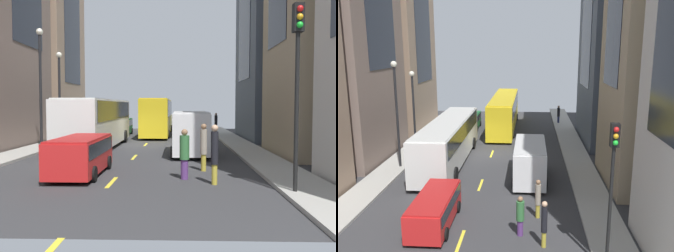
{
  "view_description": "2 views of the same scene",
  "coord_description": "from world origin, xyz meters",
  "views": [
    {
      "loc": [
        2.62,
        -27.97,
        2.91
      ],
      "look_at": [
        1.63,
        1.83,
        1.32
      ],
      "focal_mm": 39.79,
      "sensor_mm": 36.0,
      "label": 1
    },
    {
      "loc": [
        3.18,
        -29.21,
        8.98
      ],
      "look_at": [
        0.98,
        3.3,
        1.7
      ],
      "focal_mm": 38.66,
      "sensor_mm": 36.0,
      "label": 2
    }
  ],
  "objects": [
    {
      "name": "ground_plane",
      "position": [
        0.0,
        0.0,
        0.0
      ],
      "size": [
        40.11,
        40.11,
        0.0
      ],
      "primitive_type": "plane",
      "color": "#333335"
    },
    {
      "name": "sidewalk_west",
      "position": [
        -7.01,
        0.0,
        0.07
      ],
      "size": [
        2.1,
        44.0,
        0.15
      ],
      "primitive_type": "cube",
      "color": "#9E9B93",
      "rests_on": "ground"
    },
    {
      "name": "sidewalk_east",
      "position": [
        7.01,
        0.0,
        0.07
      ],
      "size": [
        2.1,
        44.0,
        0.15
      ],
      "primitive_type": "cube",
      "color": "#9E9B93",
      "rests_on": "ground"
    },
    {
      "name": "lane_stripe_1",
      "position": [
        0.0,
        -14.0,
        0.01
      ],
      "size": [
        0.16,
        2.0,
        0.01
      ],
      "primitive_type": "cube",
      "color": "yellow",
      "rests_on": "ground"
    },
    {
      "name": "lane_stripe_2",
      "position": [
        0.0,
        -7.0,
        0.01
      ],
      "size": [
        0.16,
        2.0,
        0.01
      ],
      "primitive_type": "cube",
      "color": "yellow",
      "rests_on": "ground"
    },
    {
      "name": "lane_stripe_3",
      "position": [
        0.0,
        0.0,
        0.01
      ],
      "size": [
        0.16,
        2.0,
        0.01
      ],
      "primitive_type": "cube",
      "color": "yellow",
      "rests_on": "ground"
    },
    {
      "name": "lane_stripe_4",
      "position": [
        0.0,
        7.0,
        0.01
      ],
      "size": [
        0.16,
        2.0,
        0.01
      ],
      "primitive_type": "cube",
      "color": "yellow",
      "rests_on": "ground"
    },
    {
      "name": "lane_stripe_5",
      "position": [
        0.0,
        14.0,
        0.01
      ],
      "size": [
        0.16,
        2.0,
        0.01
      ],
      "primitive_type": "cube",
      "color": "yellow",
      "rests_on": "ground"
    },
    {
      "name": "lane_stripe_6",
      "position": [
        0.0,
        21.0,
        0.01
      ],
      "size": [
        0.16,
        2.0,
        0.01
      ],
      "primitive_type": "cube",
      "color": "yellow",
      "rests_on": "ground"
    },
    {
      "name": "building_west_2",
      "position": [
        -13.08,
        9.52,
        11.52
      ],
      "size": [
        9.75,
        9.5,
        23.05
      ],
      "color": "#937760",
      "rests_on": "ground"
    },
    {
      "name": "building_east_2",
      "position": [
        12.86,
        5.37,
        11.62
      ],
      "size": [
        9.31,
        10.07,
        23.24
      ],
      "color": "#4C5666",
      "rests_on": "ground"
    },
    {
      "name": "city_bus_white",
      "position": [
        -3.07,
        -2.46,
        2.01
      ],
      "size": [
        2.8,
        12.85,
        3.35
      ],
      "color": "silver",
      "rests_on": "ground"
    },
    {
      "name": "streetcar_yellow",
      "position": [
        0.34,
        9.9,
        2.13
      ],
      "size": [
        2.7,
        14.26,
        3.59
      ],
      "color": "yellow",
      "rests_on": "ground"
    },
    {
      "name": "delivery_van_white",
      "position": [
        3.22,
        -5.81,
        1.51
      ],
      "size": [
        2.25,
        5.45,
        2.58
      ],
      "color": "white",
      "rests_on": "ground"
    },
    {
      "name": "car_green_0",
      "position": [
        -3.37,
        9.41,
        0.97
      ],
      "size": [
        1.99,
        4.15,
        1.65
      ],
      "color": "#1E7238",
      "rests_on": "ground"
    },
    {
      "name": "car_red_1",
      "position": [
        -1.58,
        -12.47,
        0.95
      ],
      "size": [
        1.95,
        4.78,
        1.61
      ],
      "color": "red",
      "rests_on": "ground"
    },
    {
      "name": "pedestrian_crossing_mid",
      "position": [
        6.49,
        12.43,
        1.24
      ],
      "size": [
        0.33,
        0.33,
        2.03
      ],
      "rotation": [
        0.0,
        0.0,
        0.52
      ],
      "color": "navy",
      "rests_on": "ground"
    },
    {
      "name": "pedestrian_walking_far",
      "position": [
        3.89,
        -14.24,
        1.23
      ],
      "size": [
        0.28,
        0.28,
        2.23
      ],
      "rotation": [
        0.0,
        0.0,
        1.09
      ],
      "color": "gold",
      "rests_on": "ground"
    },
    {
      "name": "pedestrian_waiting_curb",
      "position": [
        2.79,
        -13.26,
        1.06
      ],
      "size": [
        0.39,
        0.39,
        2.01
      ],
      "rotation": [
        0.0,
        0.0,
        6.08
      ],
      "color": "#593372",
      "rests_on": "ground"
    },
    {
      "name": "pedestrian_crossing_near",
      "position": [
        3.66,
        -11.37,
        1.16
      ],
      "size": [
        0.3,
        0.3,
        2.13
      ],
      "rotation": [
        0.0,
        0.0,
        5.4
      ],
      "color": "gold",
      "rests_on": "ground"
    },
    {
      "name": "traffic_light_near_corner",
      "position": [
        6.36,
        -15.9,
        4.32
      ],
      "size": [
        0.32,
        0.44,
        6.01
      ],
      "color": "black",
      "rests_on": "ground"
    },
    {
      "name": "streetlamp_near",
      "position": [
        -6.46,
        -0.26,
        4.34
      ],
      "size": [
        0.44,
        0.44,
        6.8
      ],
      "color": "black",
      "rests_on": "ground"
    },
    {
      "name": "streetlamp_far",
      "position": [
        -6.46,
        -4.04,
        4.85
      ],
      "size": [
        0.44,
        0.44,
        7.77
      ],
      "color": "black",
      "rests_on": "ground"
    }
  ]
}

